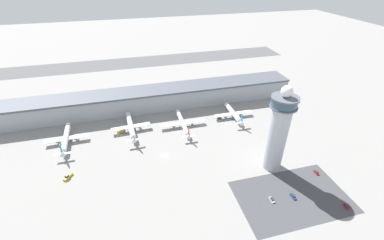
{
  "coord_description": "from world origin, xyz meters",
  "views": [
    {
      "loc": [
        -16.44,
        -139.28,
        116.53
      ],
      "look_at": [
        25.88,
        22.28,
        11.47
      ],
      "focal_mm": 24.0,
      "sensor_mm": 36.0,
      "label": 1
    }
  ],
  "objects_px": {
    "service_truck_baggage": "(121,130)",
    "car_grey_coupe": "(293,196)",
    "service_truck_fuel": "(219,116)",
    "car_red_hatchback": "(316,172)",
    "car_green_van": "(346,206)",
    "airplane_gate_delta": "(234,114)",
    "car_navy_sedan": "(272,200)",
    "airplane_gate_alpha": "(66,139)",
    "service_truck_water": "(68,176)",
    "control_tower": "(278,131)",
    "airplane_gate_charlie": "(183,123)",
    "service_truck_catering": "(235,118)",
    "airplane_gate_bravo": "(131,127)"
  },
  "relations": [
    {
      "from": "service_truck_catering",
      "to": "car_navy_sedan",
      "type": "xyz_separation_m",
      "value": [
        -13.89,
        -87.69,
        -0.42
      ]
    },
    {
      "from": "airplane_gate_charlie",
      "to": "service_truck_fuel",
      "type": "bearing_deg",
      "value": 11.83
    },
    {
      "from": "service_truck_catering",
      "to": "service_truck_baggage",
      "type": "xyz_separation_m",
      "value": [
        -94.92,
        4.74,
        0.05
      ]
    },
    {
      "from": "car_red_hatchback",
      "to": "car_green_van",
      "type": "relative_size",
      "value": 1.04
    },
    {
      "from": "car_grey_coupe",
      "to": "airplane_gate_alpha",
      "type": "bearing_deg",
      "value": 146.64
    },
    {
      "from": "car_green_van",
      "to": "car_grey_coupe",
      "type": "distance_m",
      "value": 28.19
    },
    {
      "from": "car_red_hatchback",
      "to": "service_truck_baggage",
      "type": "bearing_deg",
      "value": 146.36
    },
    {
      "from": "airplane_gate_alpha",
      "to": "service_truck_catering",
      "type": "height_order",
      "value": "airplane_gate_alpha"
    },
    {
      "from": "service_truck_fuel",
      "to": "car_green_van",
      "type": "bearing_deg",
      "value": -71.38
    },
    {
      "from": "control_tower",
      "to": "airplane_gate_alpha",
      "type": "xyz_separation_m",
      "value": [
        -134.6,
        60.96,
        -24.14
      ]
    },
    {
      "from": "car_navy_sedan",
      "to": "car_green_van",
      "type": "relative_size",
      "value": 1.02
    },
    {
      "from": "airplane_gate_charlie",
      "to": "service_truck_catering",
      "type": "bearing_deg",
      "value": 1.73
    },
    {
      "from": "car_navy_sedan",
      "to": "car_green_van",
      "type": "distance_m",
      "value": 40.44
    },
    {
      "from": "airplane_gate_alpha",
      "to": "service_truck_water",
      "type": "distance_m",
      "value": 38.97
    },
    {
      "from": "service_truck_catering",
      "to": "car_red_hatchback",
      "type": "relative_size",
      "value": 1.49
    },
    {
      "from": "airplane_gate_charlie",
      "to": "car_grey_coupe",
      "type": "distance_m",
      "value": 98.2
    },
    {
      "from": "airplane_gate_charlie",
      "to": "airplane_gate_delta",
      "type": "distance_m",
      "value": 45.67
    },
    {
      "from": "service_truck_fuel",
      "to": "airplane_gate_delta",
      "type": "bearing_deg",
      "value": -17.7
    },
    {
      "from": "car_navy_sedan",
      "to": "car_grey_coupe",
      "type": "bearing_deg",
      "value": -3.57
    },
    {
      "from": "service_truck_fuel",
      "to": "service_truck_baggage",
      "type": "height_order",
      "value": "service_truck_baggage"
    },
    {
      "from": "control_tower",
      "to": "airplane_gate_charlie",
      "type": "distance_m",
      "value": 79.7
    },
    {
      "from": "car_green_van",
      "to": "airplane_gate_delta",
      "type": "bearing_deg",
      "value": 103.25
    },
    {
      "from": "control_tower",
      "to": "car_red_hatchback",
      "type": "distance_m",
      "value": 39.47
    },
    {
      "from": "car_navy_sedan",
      "to": "airplane_gate_delta",
      "type": "bearing_deg",
      "value": 81.5
    },
    {
      "from": "control_tower",
      "to": "service_truck_baggage",
      "type": "height_order",
      "value": "control_tower"
    },
    {
      "from": "car_navy_sedan",
      "to": "service_truck_catering",
      "type": "bearing_deg",
      "value": 81.0
    },
    {
      "from": "service_truck_fuel",
      "to": "airplane_gate_alpha",
      "type": "bearing_deg",
      "value": -177.09
    },
    {
      "from": "service_truck_baggage",
      "to": "car_green_van",
      "type": "relative_size",
      "value": 1.59
    },
    {
      "from": "control_tower",
      "to": "car_green_van",
      "type": "xyz_separation_m",
      "value": [
        23.83,
        -40.44,
        -27.71
      ]
    },
    {
      "from": "airplane_gate_alpha",
      "to": "service_truck_baggage",
      "type": "xyz_separation_m",
      "value": [
        39.54,
        5.28,
        -3.13
      ]
    },
    {
      "from": "service_truck_catering",
      "to": "car_navy_sedan",
      "type": "bearing_deg",
      "value": -99.0
    },
    {
      "from": "car_red_hatchback",
      "to": "car_green_van",
      "type": "xyz_separation_m",
      "value": [
        -0.85,
        -27.0,
        0.01
      ]
    },
    {
      "from": "airplane_gate_alpha",
      "to": "service_truck_catering",
      "type": "xyz_separation_m",
      "value": [
        134.46,
        0.53,
        -3.17
      ]
    },
    {
      "from": "airplane_gate_alpha",
      "to": "airplane_gate_delta",
      "type": "bearing_deg",
      "value": 1.05
    },
    {
      "from": "airplane_gate_alpha",
      "to": "car_navy_sedan",
      "type": "bearing_deg",
      "value": -35.86
    },
    {
      "from": "service_truck_baggage",
      "to": "car_navy_sedan",
      "type": "xyz_separation_m",
      "value": [
        81.04,
        -92.43,
        -0.47
      ]
    },
    {
      "from": "airplane_gate_alpha",
      "to": "car_navy_sedan",
      "type": "height_order",
      "value": "airplane_gate_alpha"
    },
    {
      "from": "service_truck_baggage",
      "to": "car_grey_coupe",
      "type": "bearing_deg",
      "value": -44.74
    },
    {
      "from": "service_truck_water",
      "to": "car_red_hatchback",
      "type": "distance_m",
      "value": 157.76
    },
    {
      "from": "service_truck_fuel",
      "to": "airplane_gate_bravo",
      "type": "bearing_deg",
      "value": -177.7
    },
    {
      "from": "car_grey_coupe",
      "to": "service_truck_water",
      "type": "bearing_deg",
      "value": 158.83
    },
    {
      "from": "service_truck_water",
      "to": "car_green_van",
      "type": "xyz_separation_m",
      "value": [
        152.75,
        -62.98,
        -0.33
      ]
    },
    {
      "from": "airplane_gate_bravo",
      "to": "airplane_gate_delta",
      "type": "height_order",
      "value": "airplane_gate_bravo"
    },
    {
      "from": "airplane_gate_bravo",
      "to": "car_grey_coupe",
      "type": "relative_size",
      "value": 8.64
    },
    {
      "from": "airplane_gate_alpha",
      "to": "car_grey_coupe",
      "type": "distance_m",
      "value": 160.04
    },
    {
      "from": "service_truck_baggage",
      "to": "car_green_van",
      "type": "bearing_deg",
      "value": -41.9
    },
    {
      "from": "airplane_gate_delta",
      "to": "car_navy_sedan",
      "type": "relative_size",
      "value": 8.14
    },
    {
      "from": "car_red_hatchback",
      "to": "airplane_gate_alpha",
      "type": "bearing_deg",
      "value": 154.96
    },
    {
      "from": "car_red_hatchback",
      "to": "airplane_gate_bravo",
      "type": "bearing_deg",
      "value": 145.23
    },
    {
      "from": "service_truck_fuel",
      "to": "service_truck_baggage",
      "type": "relative_size",
      "value": 1.06
    }
  ]
}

